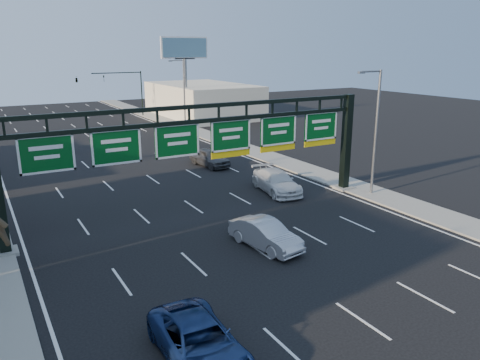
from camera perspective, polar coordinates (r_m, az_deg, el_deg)
ground at (r=23.99m, az=4.46°, el=-10.03°), size 160.00×160.00×0.00m
sidewalk_right at (r=46.51m, az=3.53°, el=2.87°), size 3.00×120.00×0.12m
lane_markings at (r=41.02m, az=-11.54°, el=0.74°), size 21.60×120.00×0.01m
sign_gantry at (r=29.18m, az=-4.03°, el=4.29°), size 24.60×1.20×7.20m
building_right_distant at (r=75.46m, az=-4.62°, el=9.70°), size 12.00×20.00×5.00m
streetlight_near at (r=34.76m, az=16.14°, el=6.32°), size 2.15×0.22×9.00m
streetlight_far at (r=63.05m, az=-6.93°, el=10.80°), size 2.15×0.22×9.00m
billboard_right at (r=68.42m, az=-6.75°, el=14.53°), size 7.00×0.50×12.00m
traffic_signal_mast at (r=75.07m, az=-16.48°, el=11.38°), size 10.16×0.54×7.00m
car_blue_suv at (r=16.95m, az=-4.97°, el=-19.18°), size 2.65×5.32×1.45m
car_silver_sedan at (r=25.40m, az=3.10°, el=-6.62°), size 2.32×4.77×1.51m
car_white_wagon at (r=35.13m, az=4.45°, el=-0.18°), size 3.07×5.78×1.59m
car_grey_far at (r=42.88m, az=-3.73°, el=2.77°), size 2.46×4.91×1.61m
car_silver_distant at (r=51.71m, az=-22.15°, el=3.88°), size 1.86×4.89×1.59m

